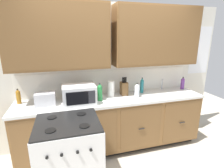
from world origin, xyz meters
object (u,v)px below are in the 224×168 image
(bottle_violet, at_px, (183,83))
(bottle_green, at_px, (100,92))
(knife_block, at_px, (124,88))
(microwave, at_px, (79,94))
(paper_towel_roll, at_px, (111,89))
(stove_range, at_px, (70,156))
(bottle_clear, at_px, (137,90))
(bottle_teal, at_px, (142,85))
(bottle_amber, at_px, (18,96))
(toaster, at_px, (45,99))

(bottle_violet, height_order, bottle_green, bottle_green)
(knife_block, relative_size, bottle_violet, 1.33)
(microwave, relative_size, paper_towel_roll, 1.85)
(stove_range, relative_size, bottle_violet, 4.08)
(microwave, relative_size, bottle_clear, 2.00)
(bottle_teal, distance_m, bottle_amber, 1.99)
(stove_range, bearing_deg, microwave, 70.88)
(microwave, height_order, bottle_amber, microwave)
(bottle_green, bearing_deg, bottle_violet, 5.86)
(toaster, distance_m, knife_block, 1.26)
(knife_block, distance_m, bottle_teal, 0.35)
(microwave, xyz_separation_m, bottle_amber, (-0.87, 0.22, -0.03))
(microwave, height_order, knife_block, knife_block)
(stove_range, xyz_separation_m, bottle_clear, (1.14, 0.58, 0.58))
(stove_range, bearing_deg, paper_towel_roll, 44.91)
(toaster, bearing_deg, bottle_violet, 3.32)
(paper_towel_roll, height_order, bottle_violet, paper_towel_roll)
(paper_towel_roll, relative_size, bottle_clear, 1.09)
(bottle_amber, xyz_separation_m, bottle_clear, (1.81, -0.22, 0.00))
(microwave, xyz_separation_m, knife_block, (0.77, 0.17, -0.02))
(bottle_green, height_order, bottle_clear, bottle_green)
(microwave, relative_size, bottle_violet, 2.06)
(knife_block, height_order, bottle_amber, knife_block)
(microwave, xyz_separation_m, bottle_green, (0.32, 0.02, -0.00))
(bottle_teal, xyz_separation_m, bottle_violet, (0.84, -0.01, -0.02))
(bottle_clear, bearing_deg, bottle_green, 178.57)
(toaster, bearing_deg, bottle_teal, 5.47)
(toaster, distance_m, bottle_clear, 1.43)
(knife_block, bearing_deg, bottle_violet, 0.64)
(paper_towel_roll, xyz_separation_m, bottle_teal, (0.58, 0.03, 0.00))
(microwave, bearing_deg, bottle_amber, 165.85)
(bottle_violet, bearing_deg, bottle_teal, 179.20)
(bottle_teal, xyz_separation_m, bottle_clear, (-0.18, -0.20, -0.02))
(knife_block, xyz_separation_m, bottle_violet, (1.18, 0.01, -0.00))
(bottle_amber, bearing_deg, knife_block, -1.68)
(stove_range, height_order, knife_block, knife_block)
(bottle_amber, relative_size, bottle_clear, 0.96)
(bottle_amber, bearing_deg, bottle_green, -9.65)
(toaster, relative_size, bottle_teal, 1.02)
(toaster, xyz_separation_m, bottle_teal, (1.60, 0.15, 0.04))
(paper_towel_roll, bearing_deg, toaster, -173.37)
(knife_block, bearing_deg, paper_towel_roll, -177.66)
(stove_range, distance_m, microwave, 0.86)
(microwave, xyz_separation_m, bottle_clear, (0.94, 0.00, -0.02))
(paper_towel_roll, distance_m, bottle_teal, 0.58)
(stove_range, relative_size, microwave, 1.98)
(stove_range, bearing_deg, bottle_clear, 26.81)
(toaster, xyz_separation_m, bottle_violet, (2.44, 0.14, 0.02))
(microwave, bearing_deg, toaster, 174.88)
(stove_range, relative_size, bottle_clear, 3.97)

